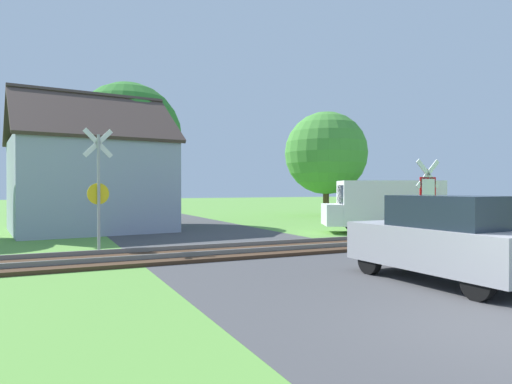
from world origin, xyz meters
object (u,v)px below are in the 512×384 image
Objects in this scene: parked_car at (443,239)px; crossing_sign_far at (98,184)px; tree_far at (326,153)px; stop_sign_near at (427,197)px; house at (90,182)px; tree_center at (128,137)px; mail_truck at (385,204)px.

crossing_sign_far is at bearing 125.97° from parked_car.
parked_car is (-10.30, -19.82, -3.45)m from tree_far.
stop_sign_near is at bearing -114.27° from tree_far.
tree_far is at bearing -113.53° from stop_sign_near.
house is 16.65m from tree_far.
parked_car is at bearing -78.64° from tree_center.
stop_sign_near is 6.21m from mail_truck.
mail_truck is at bearing -111.51° from tree_far.
crossing_sign_far is 0.91× the size of parked_car.
crossing_sign_far is at bearing -103.77° from tree_center.
crossing_sign_far is 0.50× the size of house.
tree_far is 1.38× the size of mail_truck.
parked_car is (-2.83, -3.24, -0.77)m from stop_sign_near.
crossing_sign_far is at bearing -99.89° from house.
tree_center is (2.01, 2.33, 2.40)m from house.
tree_center is (2.43, 9.91, 2.54)m from crossing_sign_far.
tree_center is at bearing 68.21° from crossing_sign_far.
tree_far is (15.81, 4.78, 2.16)m from house.
tree_center is 13.25m from mail_truck.
tree_far is 22.60m from parked_car.
crossing_sign_far is 20.52m from tree_far.
tree_far is (7.47, 16.57, 2.68)m from stop_sign_near.
crossing_sign_far is (-8.75, 4.22, 0.38)m from stop_sign_near.
house is at bearing -163.17° from tree_far.
crossing_sign_far is at bearing 121.13° from mail_truck.
crossing_sign_far is at bearing -25.01° from stop_sign_near.
parked_car is at bearing 49.59° from stop_sign_near.
tree_center reaches higher than tree_far.
stop_sign_near is at bearing -65.89° from tree_center.
tree_center is 1.81× the size of parked_car.
stop_sign_near is at bearing -33.77° from crossing_sign_far.
tree_far is (13.79, 2.45, -0.24)m from tree_center.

